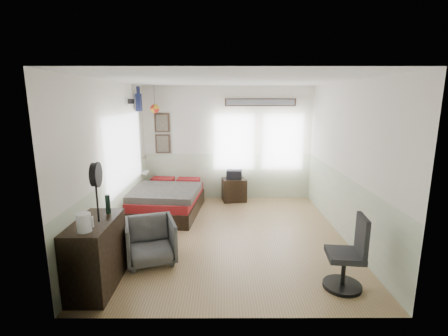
{
  "coord_description": "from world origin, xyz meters",
  "views": [
    {
      "loc": [
        -0.12,
        -5.44,
        2.4
      ],
      "look_at": [
        -0.1,
        0.4,
        1.15
      ],
      "focal_mm": 26.0,
      "sensor_mm": 36.0,
      "label": 1
    }
  ],
  "objects_px": {
    "bed": "(168,200)",
    "nightstand": "(234,190)",
    "task_chair": "(349,259)",
    "armchair": "(150,241)",
    "dresser": "(96,254)"
  },
  "relations": [
    {
      "from": "bed",
      "to": "nightstand",
      "type": "xyz_separation_m",
      "value": [
        1.45,
        0.87,
        -0.02
      ]
    },
    {
      "from": "task_chair",
      "to": "armchair",
      "type": "bearing_deg",
      "value": 171.45
    },
    {
      "from": "nightstand",
      "to": "bed",
      "type": "bearing_deg",
      "value": -158.0
    },
    {
      "from": "armchair",
      "to": "bed",
      "type": "bearing_deg",
      "value": 74.63
    },
    {
      "from": "dresser",
      "to": "nightstand",
      "type": "distance_m",
      "value": 4.1
    },
    {
      "from": "dresser",
      "to": "task_chair",
      "type": "xyz_separation_m",
      "value": [
        3.22,
        -0.04,
        -0.05
      ]
    },
    {
      "from": "bed",
      "to": "task_chair",
      "type": "relative_size",
      "value": 2.0
    },
    {
      "from": "bed",
      "to": "nightstand",
      "type": "height_order",
      "value": "bed"
    },
    {
      "from": "bed",
      "to": "nightstand",
      "type": "bearing_deg",
      "value": 36.79
    },
    {
      "from": "bed",
      "to": "task_chair",
      "type": "height_order",
      "value": "task_chair"
    },
    {
      "from": "dresser",
      "to": "nightstand",
      "type": "xyz_separation_m",
      "value": [
        1.89,
        3.64,
        -0.18
      ]
    },
    {
      "from": "nightstand",
      "to": "dresser",
      "type": "bearing_deg",
      "value": -126.44
    },
    {
      "from": "dresser",
      "to": "armchair",
      "type": "xyz_separation_m",
      "value": [
        0.54,
        0.67,
        -0.12
      ]
    },
    {
      "from": "bed",
      "to": "dresser",
      "type": "bearing_deg",
      "value": -93.29
    },
    {
      "from": "bed",
      "to": "armchair",
      "type": "relative_size",
      "value": 2.72
    }
  ]
}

